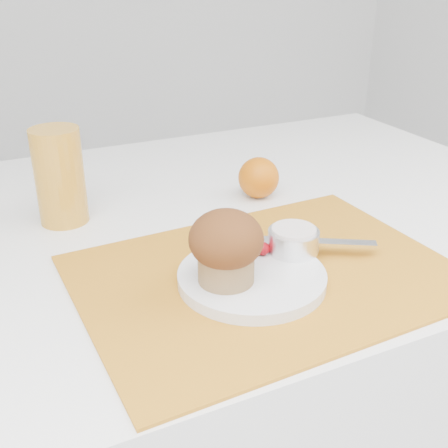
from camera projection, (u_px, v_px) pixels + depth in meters
name	position (u px, v px, depth m)	size (l,w,h in m)	color
table	(211.00, 392.00, 1.06)	(1.20, 0.80, 0.75)	white
placemat	(267.00, 275.00, 0.72)	(0.47, 0.35, 0.00)	#BF761A
plate	(252.00, 277.00, 0.69)	(0.18, 0.18, 0.01)	silver
ramekin	(293.00, 241.00, 0.73)	(0.07, 0.07, 0.03)	white
cream	(294.00, 231.00, 0.73)	(0.06, 0.06, 0.01)	silver
raspberry_near	(263.00, 249.00, 0.73)	(0.02, 0.02, 0.02)	#630208
raspberry_far	(253.00, 244.00, 0.73)	(0.02, 0.02, 0.02)	#50020E
butter_knife	(300.00, 242.00, 0.76)	(0.20, 0.02, 0.01)	white
orange	(259.00, 178.00, 0.94)	(0.07, 0.07, 0.07)	#CC6207
juice_glass	(60.00, 176.00, 0.84)	(0.07, 0.07, 0.15)	gold
muffin	(226.00, 246.00, 0.65)	(0.09, 0.09, 0.09)	olive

